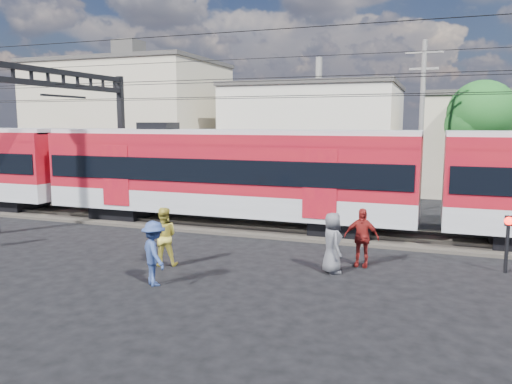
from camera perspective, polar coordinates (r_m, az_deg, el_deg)
ground at (r=14.12m, az=-10.02°, el=-10.70°), size 120.00×120.00×0.00m
track_bed at (r=21.17m, az=0.79°, el=-4.08°), size 70.00×3.40×0.12m
rail_near at (r=20.45m, az=0.11°, el=-4.17°), size 70.00×0.12×0.12m
rail_far at (r=21.84m, az=1.43°, el=-3.39°), size 70.00×0.12×0.12m
commuter_train at (r=21.34m, az=-3.07°, el=2.37°), size 50.30×3.08×4.17m
catenary at (r=24.90m, az=-18.62°, el=9.08°), size 70.00×9.30×7.52m
building_west at (r=42.76m, az=-14.07°, el=8.01°), size 14.28×10.20×9.30m
building_midwest at (r=39.56m, az=7.07°, el=6.76°), size 12.24×12.24×7.30m
utility_pole_mid at (r=26.58m, az=18.38°, el=7.70°), size 1.80×0.24×8.50m
tree_near at (r=29.77m, az=24.75°, el=7.61°), size 3.82×3.64×6.72m
pedestrian_b at (r=15.98m, az=-10.56°, el=-5.03°), size 1.12×1.02×1.86m
pedestrian_c at (r=14.16m, az=-11.56°, el=-6.87°), size 1.32×1.27×1.81m
pedestrian_d at (r=15.99m, az=11.96°, el=-5.09°), size 1.10×0.50×1.85m
pedestrian_e at (r=15.15m, az=8.70°, el=-5.77°), size 0.96×1.07×1.83m
crossing_signal at (r=16.66m, az=26.84°, el=-4.23°), size 0.26×0.26×1.76m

